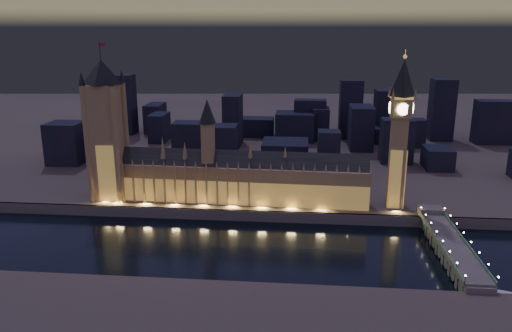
# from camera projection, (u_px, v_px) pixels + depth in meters

# --- Properties ---
(ground_plane) EXTENTS (2000.00, 2000.00, 0.00)m
(ground_plane) POSITION_uv_depth(u_px,v_px,m) (241.00, 244.00, 326.09)
(ground_plane) COLOR black
(ground_plane) RESTS_ON ground
(north_bank) EXTENTS (2000.00, 960.00, 8.00)m
(north_bank) POSITION_uv_depth(u_px,v_px,m) (279.00, 111.00, 823.75)
(north_bank) COLOR #403834
(north_bank) RESTS_ON ground
(embankment_wall) EXTENTS (2000.00, 2.50, 8.00)m
(embankment_wall) POSITION_uv_depth(u_px,v_px,m) (247.00, 216.00, 364.34)
(embankment_wall) COLOR #55574B
(embankment_wall) RESTS_ON ground
(palace_of_westminster) EXTENTS (202.00, 27.55, 78.00)m
(palace_of_westminster) POSITION_uv_depth(u_px,v_px,m) (234.00, 178.00, 379.36)
(palace_of_westminster) COLOR #9F7E54
(palace_of_westminster) RESTS_ON north_bank
(victoria_tower) EXTENTS (31.68, 31.68, 118.18)m
(victoria_tower) POSITION_uv_depth(u_px,v_px,m) (106.00, 123.00, 377.37)
(victoria_tower) COLOR #9F7E54
(victoria_tower) RESTS_ON north_bank
(elizabeth_tower) EXTENTS (18.00, 18.00, 114.23)m
(elizabeth_tower) POSITION_uv_depth(u_px,v_px,m) (400.00, 122.00, 356.59)
(elizabeth_tower) COLOR #9F7E54
(elizabeth_tower) RESTS_ON north_bank
(westminster_bridge) EXTENTS (17.17, 113.00, 15.90)m
(westminster_bridge) POSITION_uv_depth(u_px,v_px,m) (449.00, 246.00, 309.52)
(westminster_bridge) COLOR #55574B
(westminster_bridge) RESTS_ON ground
(river_boat) EXTENTS (40.15, 21.34, 4.50)m
(river_boat) POSITION_uv_depth(u_px,v_px,m) (510.00, 299.00, 256.95)
(river_boat) COLOR #55574B
(river_boat) RESTS_ON ground
(city_backdrop) EXTENTS (483.99, 215.63, 72.84)m
(city_backdrop) POSITION_uv_depth(u_px,v_px,m) (300.00, 127.00, 552.13)
(city_backdrop) COLOR black
(city_backdrop) RESTS_ON north_bank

